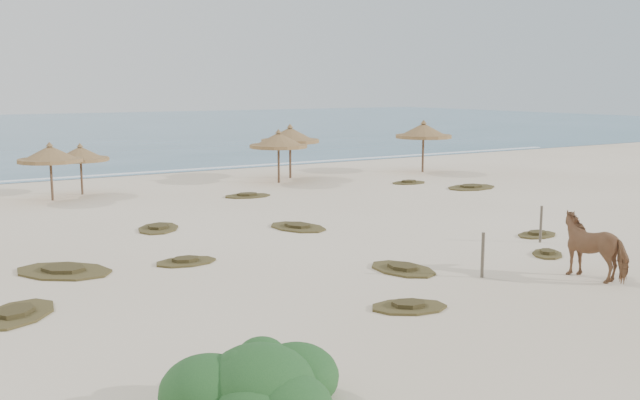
% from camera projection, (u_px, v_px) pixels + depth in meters
% --- Properties ---
extents(ground, '(160.00, 160.00, 0.00)m').
position_uv_depth(ground, '(400.00, 269.00, 20.17)').
color(ground, beige).
rests_on(ground, ground).
extents(ocean, '(200.00, 100.00, 0.01)m').
position_uv_depth(ocean, '(3.00, 130.00, 83.21)').
color(ocean, '#265A74').
rests_on(ocean, ground).
extents(foam_line, '(70.00, 0.60, 0.01)m').
position_uv_depth(foam_line, '(127.00, 174.00, 42.03)').
color(foam_line, white).
rests_on(foam_line, ground).
extents(palapa_2, '(3.34, 3.34, 2.66)m').
position_uv_depth(palapa_2, '(50.00, 155.00, 31.97)').
color(palapa_2, brown).
rests_on(palapa_2, ground).
extents(palapa_3, '(2.83, 2.83, 2.47)m').
position_uv_depth(palapa_3, '(80.00, 155.00, 33.76)').
color(palapa_3, brown).
rests_on(palapa_3, ground).
extents(palapa_4, '(3.74, 3.74, 2.88)m').
position_uv_depth(palapa_4, '(278.00, 141.00, 37.80)').
color(palapa_4, brown).
rests_on(palapa_4, ground).
extents(palapa_5, '(4.28, 4.28, 3.06)m').
position_uv_depth(palapa_5, '(290.00, 136.00, 39.78)').
color(palapa_5, brown).
rests_on(palapa_5, ground).
extents(palapa_6, '(3.85, 3.85, 3.14)m').
position_uv_depth(palapa_6, '(423.00, 132.00, 42.56)').
color(palapa_6, brown).
rests_on(palapa_6, ground).
extents(horse, '(1.30, 2.18, 1.72)m').
position_uv_depth(horse, '(596.00, 246.00, 19.16)').
color(horse, '#8C603F').
rests_on(horse, ground).
extents(fence_post_near, '(0.12, 0.12, 1.24)m').
position_uv_depth(fence_post_near, '(483.00, 255.00, 19.19)').
color(fence_post_near, '#625849').
rests_on(fence_post_near, ground).
extents(fence_post_far, '(0.10, 0.10, 1.23)m').
position_uv_depth(fence_post_far, '(541.00, 224.00, 23.52)').
color(fence_post_far, '#625849').
rests_on(fence_post_far, ground).
extents(bush, '(2.99, 2.64, 1.34)m').
position_uv_depth(bush, '(259.00, 389.00, 11.13)').
color(bush, '#295A26').
rests_on(bush, ground).
extents(scrub_0, '(2.63, 2.76, 0.16)m').
position_uv_depth(scrub_0, '(15.00, 314.00, 16.06)').
color(scrub_0, brown).
rests_on(scrub_0, ground).
extents(scrub_1, '(3.33, 3.43, 0.16)m').
position_uv_depth(scrub_1, '(64.00, 270.00, 19.82)').
color(scrub_1, brown).
rests_on(scrub_1, ground).
extents(scrub_2, '(1.90, 1.30, 0.16)m').
position_uv_depth(scrub_2, '(186.00, 261.00, 20.87)').
color(scrub_2, brown).
rests_on(scrub_2, ground).
extents(scrub_3, '(2.14, 2.75, 0.16)m').
position_uv_depth(scrub_3, '(298.00, 227.00, 26.00)').
color(scrub_3, brown).
rests_on(scrub_3, ground).
extents(scrub_4, '(1.74, 1.24, 0.16)m').
position_uv_depth(scrub_4, '(537.00, 234.00, 24.66)').
color(scrub_4, brown).
rests_on(scrub_4, ground).
extents(scrub_5, '(3.09, 2.21, 0.16)m').
position_uv_depth(scrub_5, '(471.00, 187.00, 36.20)').
color(scrub_5, brown).
rests_on(scrub_5, ground).
extents(scrub_7, '(2.43, 1.79, 0.16)m').
position_uv_depth(scrub_7, '(247.00, 195.00, 33.41)').
color(scrub_7, brown).
rests_on(scrub_7, ground).
extents(scrub_9, '(1.67, 2.33, 0.16)m').
position_uv_depth(scrub_9, '(403.00, 268.00, 20.03)').
color(scrub_9, brown).
rests_on(scrub_9, ground).
extents(scrub_10, '(2.03, 1.40, 0.16)m').
position_uv_depth(scrub_10, '(409.00, 182.00, 37.97)').
color(scrub_10, brown).
rests_on(scrub_10, ground).
extents(scrub_11, '(2.15, 1.78, 0.16)m').
position_uv_depth(scrub_11, '(409.00, 306.00, 16.60)').
color(scrub_11, brown).
rests_on(scrub_11, ground).
extents(scrub_12, '(1.62, 1.58, 0.16)m').
position_uv_depth(scrub_12, '(547.00, 253.00, 21.83)').
color(scrub_12, brown).
rests_on(scrub_12, ground).
extents(scrub_13, '(2.28, 2.60, 0.16)m').
position_uv_depth(scrub_13, '(158.00, 228.00, 25.77)').
color(scrub_13, brown).
rests_on(scrub_13, ground).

